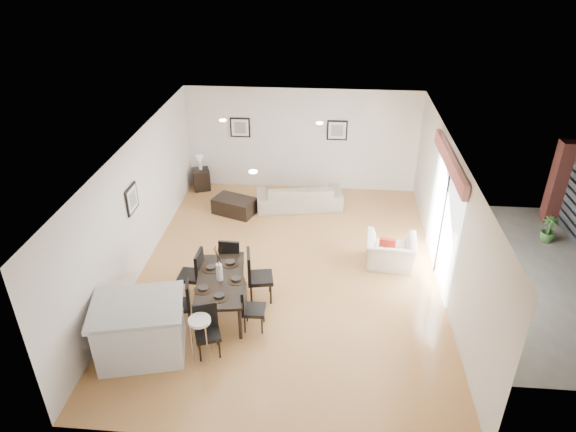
# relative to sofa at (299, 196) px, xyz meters

# --- Properties ---
(ground) EXTENTS (8.00, 8.00, 0.00)m
(ground) POSITION_rel_sofa_xyz_m (-0.02, -2.84, -0.31)
(ground) COLOR #AF7747
(ground) RESTS_ON ground
(wall_back) EXTENTS (6.00, 0.04, 2.70)m
(wall_back) POSITION_rel_sofa_xyz_m (-0.02, 1.16, 1.04)
(wall_back) COLOR silver
(wall_back) RESTS_ON ground
(wall_front) EXTENTS (6.00, 0.04, 2.70)m
(wall_front) POSITION_rel_sofa_xyz_m (-0.02, -6.84, 1.04)
(wall_front) COLOR silver
(wall_front) RESTS_ON ground
(wall_left) EXTENTS (0.04, 8.00, 2.70)m
(wall_left) POSITION_rel_sofa_xyz_m (-3.02, -2.84, 1.04)
(wall_left) COLOR silver
(wall_left) RESTS_ON ground
(wall_right) EXTENTS (0.04, 8.00, 2.70)m
(wall_right) POSITION_rel_sofa_xyz_m (2.98, -2.84, 1.04)
(wall_right) COLOR silver
(wall_right) RESTS_ON ground
(ceiling) EXTENTS (6.00, 8.00, 0.02)m
(ceiling) POSITION_rel_sofa_xyz_m (-0.02, -2.84, 2.39)
(ceiling) COLOR white
(ceiling) RESTS_ON wall_back
(sofa) EXTENTS (2.22, 1.19, 0.62)m
(sofa) POSITION_rel_sofa_xyz_m (0.00, 0.00, 0.00)
(sofa) COLOR #A09781
(sofa) RESTS_ON ground
(armchair) EXTENTS (1.06, 0.95, 0.65)m
(armchair) POSITION_rel_sofa_xyz_m (2.04, -2.42, 0.01)
(armchair) COLOR silver
(armchair) RESTS_ON ground
(courtyard_plant_b) EXTENTS (0.39, 0.39, 0.61)m
(courtyard_plant_b) POSITION_rel_sofa_xyz_m (5.63, -1.16, -0.01)
(courtyard_plant_b) COLOR #385A26
(courtyard_plant_b) RESTS_ON ground
(dining_table) EXTENTS (1.04, 1.74, 0.68)m
(dining_table) POSITION_rel_sofa_xyz_m (-1.13, -4.14, 0.31)
(dining_table) COLOR black
(dining_table) RESTS_ON ground
(dining_chair_wnear) EXTENTS (0.47, 0.47, 0.86)m
(dining_chair_wnear) POSITION_rel_sofa_xyz_m (-1.72, -4.53, 0.17)
(dining_chair_wnear) COLOR black
(dining_chair_wnear) RESTS_ON ground
(dining_chair_wfar) EXTENTS (0.45, 0.45, 0.97)m
(dining_chair_wfar) POSITION_rel_sofa_xyz_m (-1.71, -3.73, 0.23)
(dining_chair_wfar) COLOR black
(dining_chair_wfar) RESTS_ON ground
(dining_chair_enear) EXTENTS (0.39, 0.39, 0.85)m
(dining_chair_enear) POSITION_rel_sofa_xyz_m (-0.55, -4.55, 0.16)
(dining_chair_enear) COLOR black
(dining_chair_enear) RESTS_ON ground
(dining_chair_efar) EXTENTS (0.54, 0.54, 1.03)m
(dining_chair_efar) POSITION_rel_sofa_xyz_m (-0.56, -3.74, 0.27)
(dining_chair_efar) COLOR black
(dining_chair_efar) RESTS_ON ground
(dining_chair_head) EXTENTS (0.51, 0.51, 0.89)m
(dining_chair_head) POSITION_rel_sofa_xyz_m (-1.16, -5.16, 0.19)
(dining_chair_head) COLOR black
(dining_chair_head) RESTS_ON ground
(dining_chair_foot) EXTENTS (0.43, 0.43, 0.91)m
(dining_chair_foot) POSITION_rel_sofa_xyz_m (-1.14, -3.12, 0.20)
(dining_chair_foot) COLOR black
(dining_chair_foot) RESTS_ON ground
(vase) EXTENTS (0.84, 1.32, 0.70)m
(vase) POSITION_rel_sofa_xyz_m (-1.13, -4.14, 0.64)
(vase) COLOR white
(vase) RESTS_ON dining_table
(coffee_table) EXTENTS (1.14, 0.91, 0.40)m
(coffee_table) POSITION_rel_sofa_xyz_m (-1.56, -0.45, -0.11)
(coffee_table) COLOR black
(coffee_table) RESTS_ON ground
(side_table) EXTENTS (0.54, 0.54, 0.57)m
(side_table) POSITION_rel_sofa_xyz_m (-2.67, 0.81, -0.03)
(side_table) COLOR black
(side_table) RESTS_ON ground
(table_lamp) EXTENTS (0.20, 0.20, 0.39)m
(table_lamp) POSITION_rel_sofa_xyz_m (-2.67, 0.81, 0.51)
(table_lamp) COLOR white
(table_lamp) RESTS_ON side_table
(cushion) EXTENTS (0.34, 0.17, 0.32)m
(cushion) POSITION_rel_sofa_xyz_m (1.95, -2.51, 0.22)
(cushion) COLOR #A62115
(cushion) RESTS_ON armchair
(kitchen_island) EXTENTS (1.64, 1.40, 1.00)m
(kitchen_island) POSITION_rel_sofa_xyz_m (-2.20, -5.32, 0.20)
(kitchen_island) COLOR silver
(kitchen_island) RESTS_ON ground
(bar_stool) EXTENTS (0.36, 0.36, 0.78)m
(bar_stool) POSITION_rel_sofa_xyz_m (-1.22, -5.32, 0.36)
(bar_stool) COLOR white
(bar_stool) RESTS_ON ground
(framed_print_back_left) EXTENTS (0.52, 0.04, 0.52)m
(framed_print_back_left) POSITION_rel_sofa_xyz_m (-1.62, 1.13, 1.34)
(framed_print_back_left) COLOR black
(framed_print_back_left) RESTS_ON wall_back
(framed_print_back_right) EXTENTS (0.52, 0.04, 0.52)m
(framed_print_back_right) POSITION_rel_sofa_xyz_m (0.88, 1.13, 1.34)
(framed_print_back_right) COLOR black
(framed_print_back_right) RESTS_ON wall_back
(framed_print_left_wall) EXTENTS (0.04, 0.52, 0.52)m
(framed_print_left_wall) POSITION_rel_sofa_xyz_m (-2.99, -3.04, 1.34)
(framed_print_left_wall) COLOR black
(framed_print_left_wall) RESTS_ON wall_left
(sliding_door) EXTENTS (0.12, 2.70, 2.57)m
(sliding_door) POSITION_rel_sofa_xyz_m (2.94, -2.54, 1.36)
(sliding_door) COLOR white
(sliding_door) RESTS_ON wall_right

